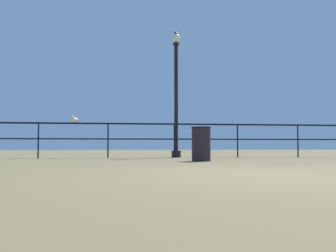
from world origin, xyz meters
TOP-DOWN VIEW (x-y plane):
  - ground_plane at (0.00, 0.00)m, footprint 60.00×60.00m
  - pier_railing at (0.00, 7.12)m, footprint 25.09×0.05m
  - lamppost_center at (0.09, 7.29)m, footprint 0.31×0.31m
  - seagull_on_rail at (-3.11, 7.10)m, footprint 0.28×0.40m
  - trash_bin at (0.20, 4.20)m, footprint 0.48×0.48m

SIDE VIEW (x-z plane):
  - ground_plane at x=0.00m, z-range 0.00..0.00m
  - trash_bin at x=0.20m, z-range 0.00..0.83m
  - pier_railing at x=0.00m, z-range 0.26..1.35m
  - seagull_on_rail at x=-3.11m, z-range 1.08..1.28m
  - lamppost_center at x=0.09m, z-range 0.15..4.29m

